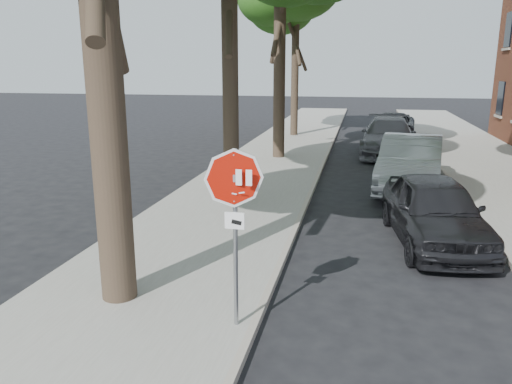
% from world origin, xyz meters
% --- Properties ---
extents(ground, '(120.00, 120.00, 0.00)m').
position_xyz_m(ground, '(0.00, 0.00, 0.00)').
color(ground, black).
rests_on(ground, ground).
extents(sidewalk_left, '(4.00, 55.00, 0.12)m').
position_xyz_m(sidewalk_left, '(-2.50, 12.00, 0.06)').
color(sidewalk_left, gray).
rests_on(sidewalk_left, ground).
extents(sidewalk_right, '(4.00, 55.00, 0.12)m').
position_xyz_m(sidewalk_right, '(6.00, 12.00, 0.06)').
color(sidewalk_right, gray).
rests_on(sidewalk_right, ground).
extents(curb_left, '(0.12, 55.00, 0.13)m').
position_xyz_m(curb_left, '(-0.45, 12.00, 0.07)').
color(curb_left, '#9E9384').
rests_on(curb_left, ground).
extents(curb_right, '(0.12, 55.00, 0.13)m').
position_xyz_m(curb_right, '(3.95, 12.00, 0.07)').
color(curb_right, '#9E9384').
rests_on(curb_right, ground).
extents(stop_sign, '(0.76, 0.34, 2.61)m').
position_xyz_m(stop_sign, '(-0.70, -0.03, 1.95)').
color(stop_sign, gray).
rests_on(stop_sign, sidewalk_left).
extents(car_a, '(2.30, 4.54, 1.48)m').
position_xyz_m(car_a, '(2.60, 4.60, 0.74)').
color(car_a, black).
rests_on(car_a, ground).
extents(car_b, '(2.44, 5.30, 1.68)m').
position_xyz_m(car_b, '(2.51, 9.63, 0.84)').
color(car_b, '#A4A7AC').
rests_on(car_b, ground).
extents(car_c, '(2.50, 5.65, 1.61)m').
position_xyz_m(car_c, '(2.11, 16.04, 0.81)').
color(car_c, '#4F4E54').
rests_on(car_c, ground).
extents(car_d, '(2.71, 5.08, 1.36)m').
position_xyz_m(car_d, '(2.60, 21.56, 0.68)').
color(car_d, black).
rests_on(car_d, ground).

